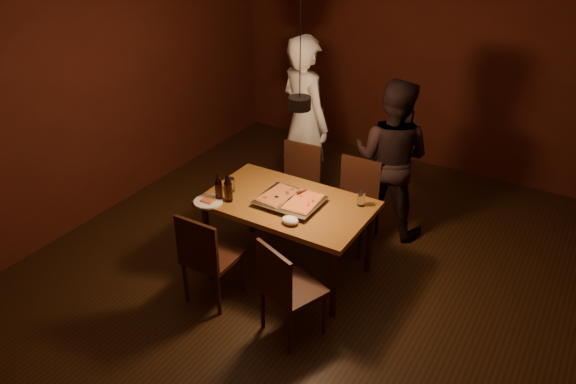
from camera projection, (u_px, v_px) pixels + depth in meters
The scene contains 19 objects.
room_shell at pixel (299, 144), 4.60m from camera, with size 6.00×6.00×6.00m.
dining_table at pixel (288, 209), 5.10m from camera, with size 1.50×0.90×0.75m.
chair_far_left at pixel (298, 178), 5.91m from camera, with size 0.45×0.45×0.49m.
chair_far_right at pixel (356, 195), 5.60m from camera, with size 0.44×0.44×0.49m.
chair_near_left at pixel (206, 252), 4.76m from camera, with size 0.42×0.42×0.49m.
chair_near_right at pixel (285, 283), 4.39m from camera, with size 0.54×0.54×0.49m.
pizza_tray at pixel (290, 202), 5.02m from camera, with size 0.55×0.45×0.05m, color silver.
pizza_meat at pixel (278, 195), 5.05m from camera, with size 0.24×0.38×0.02m, color maroon.
pizza_cheese at pixel (303, 202), 4.95m from camera, with size 0.25×0.39×0.02m, color gold.
spatula at pixel (292, 198), 5.00m from camera, with size 0.09×0.24×0.04m, color silver, non-canonical shape.
beer_bottle_a at pixel (219, 187), 5.04m from camera, with size 0.07×0.07×0.25m.
beer_bottle_b at pixel (228, 188), 5.01m from camera, with size 0.07×0.07×0.28m.
water_glass_left at pixel (230, 185), 5.20m from camera, with size 0.08×0.08×0.13m, color silver.
water_glass_right at pixel (361, 199), 4.97m from camera, with size 0.07×0.07×0.14m, color silver.
plate_slice at pixel (208, 201), 5.05m from camera, with size 0.26×0.26×0.03m.
napkin at pixel (290, 220), 4.73m from camera, with size 0.15×0.12×0.06m, color white.
diner_white at pixel (305, 122), 6.15m from camera, with size 0.70×0.46×1.92m, color silver.
diner_dark at pixel (391, 158), 5.66m from camera, with size 0.81×0.63×1.66m, color black.
pendant_lamp at pixel (300, 102), 4.42m from camera, with size 0.18×0.18×1.10m.
Camera 1 is at (2.09, -3.65, 3.32)m, focal length 35.00 mm.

